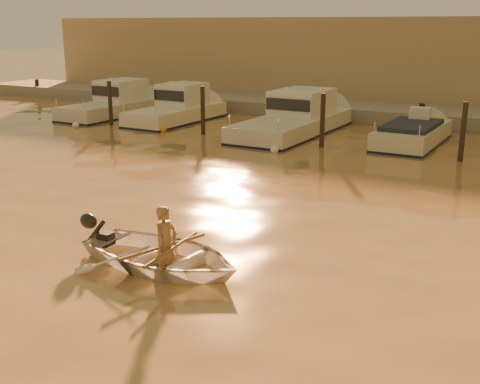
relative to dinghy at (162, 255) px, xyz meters
The scene contains 20 objects.
ground_plane 2.17m from the dinghy, 135.85° to the right, with size 160.00×160.00×0.00m, color olive.
dinghy is the anchor object (origin of this frame).
person 0.25m from the dinghy, ahead, with size 0.55×0.36×1.52m, color #906D48.
outboard_motor 1.50m from the dinghy, behind, with size 0.90×0.40×0.70m, color black, non-canonical shape.
oar_port 0.31m from the dinghy, ahead, with size 0.06×0.06×2.10m, color brown.
oar_starboard 0.20m from the dinghy, ahead, with size 0.06×0.06×2.10m, color brown.
moored_boat_0 20.00m from the dinghy, 133.54° to the left, with size 2.18×6.96×1.75m, color beige, non-canonical shape.
moored_boat_1 17.60m from the dinghy, 124.53° to the left, with size 2.15×6.43×1.75m, color #F0E1C9, non-canonical shape.
moored_boat_2 15.01m from the dinghy, 104.96° to the left, with size 2.56×8.47×1.75m, color silver, non-canonical shape.
moored_boat_3 14.54m from the dinghy, 85.71° to the left, with size 1.96×5.70×0.95m, color beige, non-canonical shape.
piling_0 17.23m from the dinghy, 134.41° to the left, with size 0.18×0.18×2.20m, color #2D2319.
piling_1 14.19m from the dinghy, 119.81° to the left, with size 0.18×0.18×2.20m, color #2D2319.
piling_2 12.44m from the dinghy, 98.08° to the left, with size 0.18×0.18×2.20m, color #2D2319.
piling_3 12.74m from the dinghy, 75.18° to the left, with size 0.18×0.18×2.20m, color #2D2319.
fender_a 16.92m from the dinghy, 139.76° to the left, with size 0.30×0.30×0.30m, color silver.
fender_b 14.87m from the dinghy, 126.59° to the left, with size 0.30×0.30×0.30m, color orange.
fender_c 10.89m from the dinghy, 105.10° to the left, with size 0.30×0.30×0.30m, color white.
fender_d 12.51m from the dinghy, 86.11° to the left, with size 0.30×0.30×0.30m, color orange.
quay 20.06m from the dinghy, 94.42° to the left, with size 52.00×4.00×1.00m, color gray.
waterfront_building 25.64m from the dinghy, 93.47° to the left, with size 46.00×7.00×4.80m, color #9E8466.
Camera 1 is at (8.09, -7.04, 4.49)m, focal length 45.00 mm.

